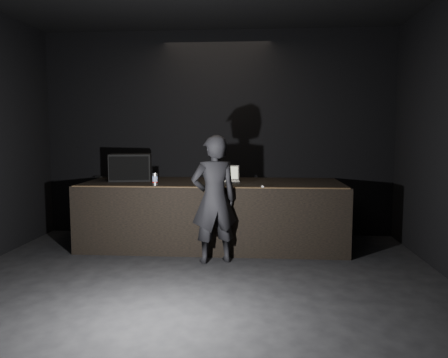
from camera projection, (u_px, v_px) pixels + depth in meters
name	position (u px, v px, depth m)	size (l,w,h in m)	color
ground	(186.00, 315.00, 4.24)	(7.00, 7.00, 0.00)	black
room_walls	(184.00, 104.00, 4.03)	(6.10, 7.10, 3.52)	black
stage_riser	(213.00, 213.00, 6.89)	(4.00, 1.50, 1.00)	black
riser_lip	(208.00, 187.00, 6.14)	(3.92, 0.10, 0.01)	brown
stage_monitor	(131.00, 167.00, 7.01)	(0.72, 0.58, 0.43)	black
cable	(123.00, 177.00, 7.53)	(0.02, 0.02, 0.98)	black
laptop	(228.00, 178.00, 6.86)	(0.40, 0.36, 0.25)	silver
beer_can	(155.00, 179.00, 6.35)	(0.08, 0.08, 0.18)	silver
plastic_cup	(196.00, 180.00, 6.71)	(0.08, 0.08, 0.10)	white
wii_remote	(262.00, 187.00, 6.14)	(0.03, 0.13, 0.03)	silver
person	(214.00, 199.00, 5.91)	(0.63, 0.42, 1.74)	black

